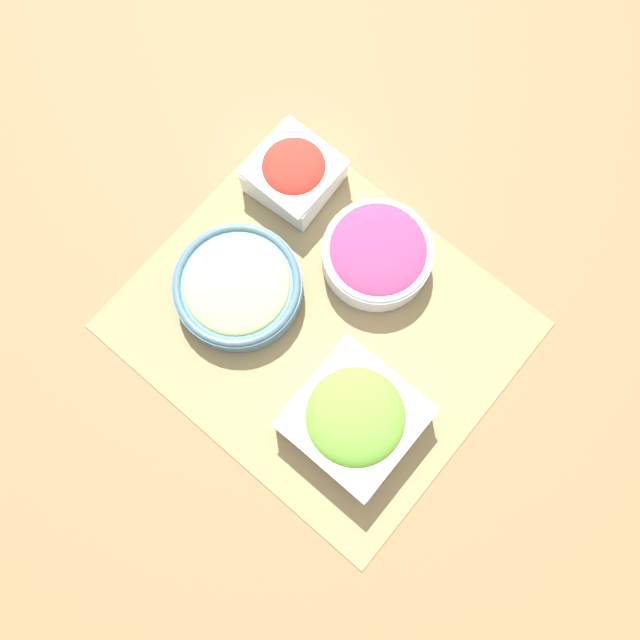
% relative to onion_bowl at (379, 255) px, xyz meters
% --- Properties ---
extents(ground_plane, '(3.00, 3.00, 0.00)m').
position_rel_onion_bowl_xyz_m(ground_plane, '(0.00, 0.13, -0.04)').
color(ground_plane, olive).
extents(placemat, '(0.54, 0.46, 0.00)m').
position_rel_onion_bowl_xyz_m(placemat, '(0.00, 0.13, -0.03)').
color(placemat, '#937F56').
rests_on(placemat, ground_plane).
extents(onion_bowl, '(0.17, 0.17, 0.06)m').
position_rel_onion_bowl_xyz_m(onion_bowl, '(0.00, 0.00, 0.00)').
color(onion_bowl, silver).
rests_on(onion_bowl, placemat).
extents(cucumber_bowl, '(0.19, 0.19, 0.05)m').
position_rel_onion_bowl_xyz_m(cucumber_bowl, '(0.13, 0.17, -0.01)').
color(cucumber_bowl, slate).
rests_on(cucumber_bowl, placemat).
extents(lettuce_bowl, '(0.17, 0.17, 0.08)m').
position_rel_onion_bowl_xyz_m(lettuce_bowl, '(-0.13, 0.21, 0.01)').
color(lettuce_bowl, white).
rests_on(lettuce_bowl, placemat).
extents(tomato_bowl, '(0.13, 0.13, 0.07)m').
position_rel_onion_bowl_xyz_m(tomato_bowl, '(0.18, -0.02, 0.00)').
color(tomato_bowl, white).
rests_on(tomato_bowl, placemat).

